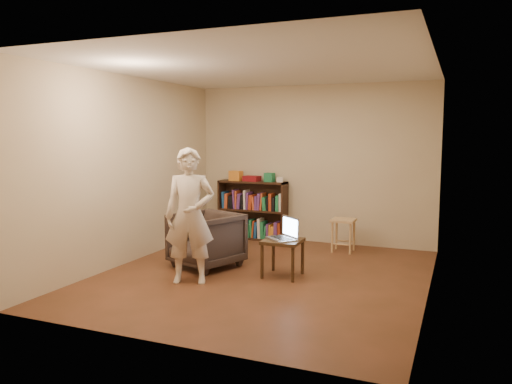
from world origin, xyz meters
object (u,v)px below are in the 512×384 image
at_px(bookshelf, 253,213).
at_px(person, 190,216).
at_px(side_table, 283,246).
at_px(armchair, 206,240).
at_px(laptop, 285,234).
at_px(stool, 343,225).

distance_m(bookshelf, person, 2.72).
bearing_deg(side_table, armchair, 178.13).
height_order(side_table, laptop, laptop).
bearing_deg(armchair, bookshelf, 114.84).
xyz_separation_m(laptop, person, (-0.97, -0.70, 0.28)).
distance_m(bookshelf, laptop, 2.35).
relative_size(stool, person, 0.31).
height_order(bookshelf, side_table, bookshelf).
bearing_deg(armchair, stool, 67.04).
xyz_separation_m(side_table, person, (-0.95, -0.67, 0.43)).
bearing_deg(laptop, side_table, -79.50).
distance_m(side_table, person, 1.24).
distance_m(armchair, side_table, 1.12).
bearing_deg(stool, laptop, -103.89).
relative_size(stool, laptop, 1.09).
bearing_deg(side_table, person, -144.85).
height_order(laptop, person, person).
distance_m(bookshelf, side_table, 2.36).
relative_size(bookshelf, person, 0.73).
relative_size(side_table, laptop, 1.02).
xyz_separation_m(bookshelf, laptop, (1.27, -1.97, 0.10)).
relative_size(side_table, person, 0.29).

